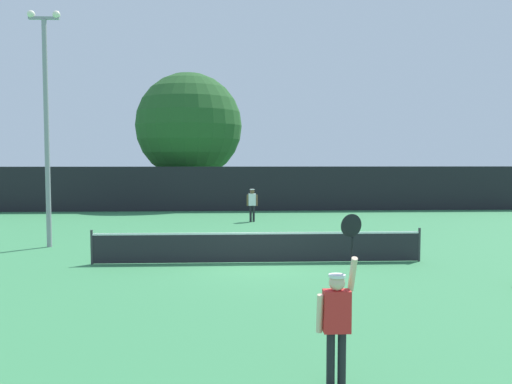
{
  "coord_description": "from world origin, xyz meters",
  "views": [
    {
      "loc": [
        -0.82,
        -16.22,
        3.24
      ],
      "look_at": [
        0.2,
        5.5,
        1.89
      ],
      "focal_mm": 36.66,
      "sensor_mm": 36.0,
      "label": 1
    }
  ],
  "objects_px": {
    "player_serving": "(337,313)",
    "large_tree": "(189,126)",
    "light_pole": "(46,115)",
    "parked_car_near": "(127,194)",
    "player_receiving": "(252,202)",
    "tennis_ball": "(250,245)"
  },
  "relations": [
    {
      "from": "light_pole",
      "to": "large_tree",
      "type": "xyz_separation_m",
      "value": [
        3.8,
        17.32,
        0.7
      ]
    },
    {
      "from": "tennis_ball",
      "to": "large_tree",
      "type": "height_order",
      "value": "large_tree"
    },
    {
      "from": "player_receiving",
      "to": "light_pole",
      "type": "distance_m",
      "value": 11.51
    },
    {
      "from": "large_tree",
      "to": "parked_car_near",
      "type": "distance_m",
      "value": 6.7
    },
    {
      "from": "large_tree",
      "to": "light_pole",
      "type": "bearing_deg",
      "value": -102.36
    },
    {
      "from": "light_pole",
      "to": "parked_car_near",
      "type": "height_order",
      "value": "light_pole"
    },
    {
      "from": "parked_car_near",
      "to": "tennis_ball",
      "type": "bearing_deg",
      "value": -66.05
    },
    {
      "from": "light_pole",
      "to": "parked_car_near",
      "type": "xyz_separation_m",
      "value": [
        -0.75,
        18.39,
        -4.11
      ]
    },
    {
      "from": "large_tree",
      "to": "player_serving",
      "type": "bearing_deg",
      "value": -81.45
    },
    {
      "from": "player_serving",
      "to": "player_receiving",
      "type": "relative_size",
      "value": 1.45
    },
    {
      "from": "tennis_ball",
      "to": "large_tree",
      "type": "relative_size",
      "value": 0.01
    },
    {
      "from": "large_tree",
      "to": "parked_car_near",
      "type": "bearing_deg",
      "value": 166.72
    },
    {
      "from": "player_serving",
      "to": "light_pole",
      "type": "xyz_separation_m",
      "value": [
        -8.26,
        12.38,
        3.8
      ]
    },
    {
      "from": "player_serving",
      "to": "large_tree",
      "type": "xyz_separation_m",
      "value": [
        -4.47,
        29.7,
        4.5
      ]
    },
    {
      "from": "player_serving",
      "to": "light_pole",
      "type": "relative_size",
      "value": 0.29
    },
    {
      "from": "player_receiving",
      "to": "parked_car_near",
      "type": "xyz_separation_m",
      "value": [
        -8.59,
        10.89,
        -0.27
      ]
    },
    {
      "from": "player_serving",
      "to": "parked_car_near",
      "type": "xyz_separation_m",
      "value": [
        -9.01,
        30.78,
        -0.3
      ]
    },
    {
      "from": "player_receiving",
      "to": "large_tree",
      "type": "distance_m",
      "value": 11.54
    },
    {
      "from": "player_serving",
      "to": "large_tree",
      "type": "relative_size",
      "value": 0.27
    },
    {
      "from": "tennis_ball",
      "to": "player_serving",
      "type": "bearing_deg",
      "value": -86.3
    },
    {
      "from": "player_serving",
      "to": "tennis_ball",
      "type": "xyz_separation_m",
      "value": [
        -0.79,
        12.22,
        -1.05
      ]
    },
    {
      "from": "player_receiving",
      "to": "player_serving",
      "type": "bearing_deg",
      "value": 91.22
    }
  ]
}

